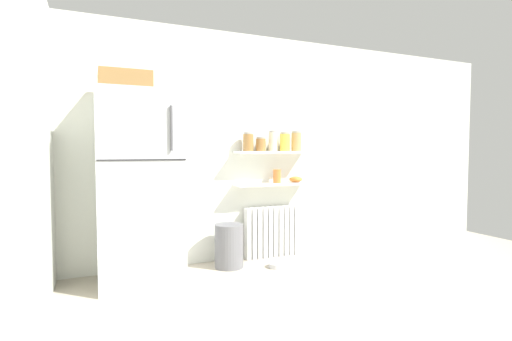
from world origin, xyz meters
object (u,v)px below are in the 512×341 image
Objects in this scene: storage_jar_0 at (248,142)px; pet_food_bowl at (277,265)px; refrigerator at (139,184)px; vase at (277,176)px; radiator at (272,232)px; storage_jar_2 at (273,141)px; shelf_bowl at (296,179)px; storage_jar_3 at (285,142)px; trash_bin at (229,246)px; storage_jar_4 at (296,141)px; storage_jar_1 at (261,144)px.

storage_jar_0 is 1.40m from pet_food_bowl.
refrigerator is 1.61m from vase.
radiator is 4.17× the size of vase.
refrigerator reaches higher than storage_jar_2.
shelf_bowl is at bearing 7.18° from refrigerator.
storage_jar_3 is at bearing 7.81° from refrigerator.
storage_jar_0 reaches higher than shelf_bowl.
refrigerator reaches higher than storage_jar_0.
trash_bin is at bearing 155.99° from pet_food_bowl.
storage_jar_1 is at bearing 180.00° from storage_jar_4.
pet_food_bowl is at bearing -107.71° from radiator.
radiator is 4.25× the size of shelf_bowl.
radiator is 1.42× the size of trash_bin.
radiator is (1.54, 0.26, -0.65)m from refrigerator.
storage_jar_2 is (0.31, 0.00, 0.01)m from storage_jar_0.
storage_jar_3 is (0.31, -0.00, 0.03)m from storage_jar_1.
refrigerator reaches higher than pet_food_bowl.
storage_jar_4 is (0.31, -0.03, 1.07)m from radiator.
trash_bin is 0.56m from pet_food_bowl.
radiator reaches higher than pet_food_bowl.
vase is at bearing 0.00° from storage_jar_2.
refrigerator is 12.09× the size of storage_jar_1.
radiator is 3.00× the size of storage_jar_3.
pet_food_bowl is (-0.29, -0.37, -1.34)m from storage_jar_3.
storage_jar_2 is 1.27× the size of pet_food_bowl.
storage_jar_1 reaches higher than trash_bin.
storage_jar_3 is 0.16m from storage_jar_4.
trash_bin is at bearing -164.94° from storage_jar_2.
storage_jar_0 is at bearing -174.51° from radiator.
vase reaches higher than trash_bin.
trash_bin is at bearing -167.93° from storage_jar_3.
storage_jar_4 is at bearing -5.49° from radiator.
shelf_bowl is at bearing 40.69° from pet_food_bowl.
trash_bin is at bearing -166.13° from vase.
refrigerator is 1.86m from shelf_bowl.
storage_jar_2 reaches higher than storage_jar_0.
refrigerator is 8.33× the size of storage_jar_2.
refrigerator is 1.18m from trash_bin.
storage_jar_4 is at bearing 0.00° from vase.
shelf_bowl is 1.15m from trash_bin.
vase reaches higher than shelf_bowl.
refrigerator reaches higher than trash_bin.
pet_food_bowl is (-0.18, -0.37, -0.94)m from vase.
radiator is 4.07× the size of storage_jar_1.
storage_jar_4 is (1.85, 0.23, 0.43)m from refrigerator.
storage_jar_2 is at bearing 180.00° from storage_jar_3.
trash_bin is at bearing -150.93° from storage_jar_0.
storage_jar_1 is at bearing 9.54° from refrigerator.
storage_jar_2 is (-0.00, -0.03, 1.07)m from radiator.
shelf_bowl is at bearing -0.00° from storage_jar_1.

